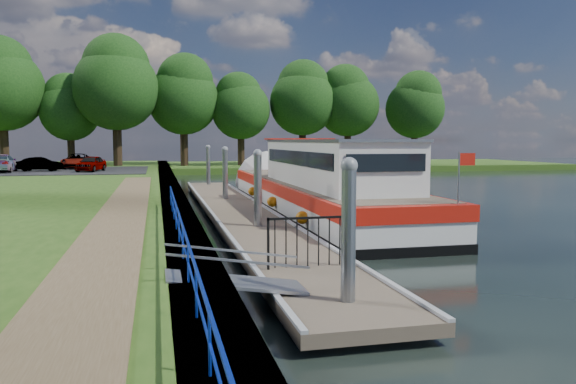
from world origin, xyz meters
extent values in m
plane|color=black|center=(0.00, 0.00, 0.00)|extent=(160.00, 160.00, 0.00)
cube|color=#473D2D|center=(-2.55, 15.00, 0.39)|extent=(1.10, 90.00, 0.78)
cube|color=#2C4D16|center=(12.00, 52.00, 0.30)|extent=(60.00, 18.00, 0.60)
cube|color=brown|center=(-4.40, 8.00, 0.80)|extent=(1.60, 40.00, 0.05)
cube|color=black|center=(-11.00, 38.00, 0.81)|extent=(14.00, 12.00, 0.06)
cube|color=#0C2DBF|center=(-2.75, 3.00, 1.48)|extent=(0.04, 18.00, 0.04)
cube|color=#0C2DBF|center=(-2.75, 3.00, 1.12)|extent=(0.03, 18.00, 0.03)
cylinder|color=#0C2DBF|center=(-2.75, -4.00, 1.14)|extent=(0.04, 0.04, 0.72)
cylinder|color=#0C2DBF|center=(-2.75, -2.00, 1.14)|extent=(0.04, 0.04, 0.72)
cylinder|color=#0C2DBF|center=(-2.75, 0.00, 1.14)|extent=(0.04, 0.04, 0.72)
cylinder|color=#0C2DBF|center=(-2.75, 2.00, 1.14)|extent=(0.04, 0.04, 0.72)
cylinder|color=#0C2DBF|center=(-2.75, 4.00, 1.14)|extent=(0.04, 0.04, 0.72)
cylinder|color=#0C2DBF|center=(-2.75, 6.00, 1.14)|extent=(0.04, 0.04, 0.72)
cylinder|color=#0C2DBF|center=(-2.75, 8.00, 1.14)|extent=(0.04, 0.04, 0.72)
cylinder|color=#0C2DBF|center=(-2.75, 10.00, 1.14)|extent=(0.04, 0.04, 0.72)
cylinder|color=#0C2DBF|center=(-2.75, 12.00, 1.14)|extent=(0.04, 0.04, 0.72)
cube|color=brown|center=(0.00, 13.00, 0.28)|extent=(2.50, 30.00, 0.24)
cube|color=#9EA0A3|center=(0.00, 1.00, 0.05)|extent=(2.30, 5.00, 0.30)
cube|color=#9EA0A3|center=(0.00, 9.00, 0.05)|extent=(2.30, 5.00, 0.30)
cube|color=#9EA0A3|center=(0.00, 17.00, 0.05)|extent=(2.30, 5.00, 0.30)
cube|color=#9EA0A3|center=(0.00, 25.00, 0.05)|extent=(2.30, 5.00, 0.30)
cube|color=#9EA0A3|center=(1.19, 13.00, 0.43)|extent=(0.12, 30.00, 0.06)
cube|color=#9EA0A3|center=(-1.19, 13.00, 0.43)|extent=(0.12, 30.00, 0.06)
cylinder|color=gray|center=(0.00, -0.50, 1.10)|extent=(0.26, 0.26, 3.40)
sphere|color=gray|center=(0.00, -0.50, 2.80)|extent=(0.30, 0.30, 0.30)
cylinder|color=gray|center=(0.00, 8.50, 1.10)|extent=(0.26, 0.26, 3.40)
sphere|color=gray|center=(0.00, 8.50, 2.80)|extent=(0.30, 0.30, 0.30)
cylinder|color=gray|center=(0.00, 17.50, 1.10)|extent=(0.26, 0.26, 3.40)
sphere|color=gray|center=(0.00, 17.50, 2.80)|extent=(0.30, 0.30, 0.30)
cylinder|color=gray|center=(0.00, 26.50, 1.10)|extent=(0.26, 0.26, 3.40)
sphere|color=gray|center=(0.00, 26.50, 2.80)|extent=(0.30, 0.30, 0.30)
cube|color=#A5A8AD|center=(-1.85, 0.50, 0.60)|extent=(2.58, 1.00, 0.43)
cube|color=#A5A8AD|center=(-1.85, 0.02, 1.10)|extent=(2.58, 0.04, 0.41)
cube|color=#A5A8AD|center=(-1.85, 0.98, 1.10)|extent=(2.58, 0.04, 0.41)
cube|color=black|center=(-0.90, 2.20, 0.98)|extent=(0.05, 0.05, 1.15)
cube|color=black|center=(0.90, 2.20, 0.98)|extent=(0.05, 0.05, 1.15)
cube|color=black|center=(0.00, 2.20, 1.52)|extent=(1.85, 0.05, 0.05)
cube|color=black|center=(-0.75, 2.20, 0.98)|extent=(0.02, 0.02, 1.10)
cube|color=black|center=(-0.50, 2.20, 0.98)|extent=(0.02, 0.02, 1.10)
cube|color=black|center=(-0.25, 2.20, 0.98)|extent=(0.02, 0.02, 1.10)
cube|color=black|center=(0.00, 2.20, 0.98)|extent=(0.02, 0.02, 1.10)
cube|color=black|center=(0.25, 2.20, 0.98)|extent=(0.02, 0.02, 1.10)
cube|color=black|center=(0.50, 2.20, 0.98)|extent=(0.02, 0.02, 1.10)
cube|color=black|center=(0.75, 2.20, 0.98)|extent=(0.02, 0.02, 1.10)
cube|color=black|center=(3.60, 14.34, 0.02)|extent=(4.00, 20.00, 0.55)
cube|color=silver|center=(3.60, 14.34, 0.62)|extent=(3.96, 19.90, 0.65)
cube|color=red|center=(3.60, 14.34, 1.18)|extent=(4.04, 20.00, 0.48)
cube|color=brown|center=(3.60, 14.34, 1.42)|extent=(3.68, 19.20, 0.04)
cone|color=silver|center=(3.60, 24.74, 0.55)|extent=(4.00, 1.50, 4.00)
cube|color=silver|center=(3.60, 11.84, 2.30)|extent=(3.00, 11.00, 1.75)
cube|color=gray|center=(3.60, 11.84, 3.22)|extent=(3.10, 11.20, 0.10)
cube|color=black|center=(2.08, 11.84, 2.55)|extent=(0.04, 10.00, 0.55)
cube|color=black|center=(5.12, 11.84, 2.55)|extent=(0.04, 10.00, 0.55)
cube|color=black|center=(3.60, 17.39, 2.55)|extent=(2.60, 0.04, 0.55)
cube|color=black|center=(3.60, 6.29, 2.55)|extent=(2.60, 0.04, 0.55)
cube|color=red|center=(3.60, 17.04, 3.30)|extent=(3.20, 1.60, 0.06)
cylinder|color=gray|center=(5.10, 4.64, 2.15)|extent=(0.05, 0.05, 1.50)
cube|color=red|center=(5.35, 4.64, 2.70)|extent=(0.50, 0.02, 0.35)
sphere|color=orange|center=(1.48, 8.34, 0.65)|extent=(0.44, 0.44, 0.44)
sphere|color=orange|center=(1.48, 13.34, 0.65)|extent=(0.44, 0.44, 0.44)
sphere|color=orange|center=(1.48, 18.34, 0.65)|extent=(0.44, 0.44, 0.44)
imported|color=#594C47|center=(2.40, 8.39, 2.30)|extent=(0.53, 0.70, 1.72)
cylinder|color=#332316|center=(-17.49, 49.36, 2.70)|extent=(0.83, 0.83, 4.21)
sphere|color=#143610|center=(-17.49, 49.36, 8.08)|extent=(7.95, 7.95, 7.95)
cylinder|color=#332316|center=(-11.50, 49.87, 2.15)|extent=(0.70, 0.70, 3.10)
sphere|color=#143610|center=(-11.50, 49.87, 6.11)|extent=(5.85, 5.85, 5.85)
sphere|color=#143610|center=(-11.67, 50.04, 7.57)|extent=(4.65, 4.65, 4.65)
cylinder|color=#332316|center=(-6.89, 47.36, 2.75)|extent=(0.84, 0.84, 4.29)
sphere|color=#143610|center=(-6.89, 47.36, 8.23)|extent=(8.10, 8.10, 8.10)
sphere|color=#143610|center=(-6.84, 47.51, 10.25)|extent=(6.44, 6.44, 6.44)
cylinder|color=#332316|center=(-0.41, 49.36, 2.52)|extent=(0.79, 0.79, 3.83)
sphere|color=#143610|center=(-0.41, 49.36, 7.42)|extent=(7.24, 7.24, 7.24)
sphere|color=#143610|center=(-0.22, 49.13, 9.23)|extent=(5.75, 5.75, 5.75)
cylinder|color=#332316|center=(5.49, 49.09, 2.23)|extent=(0.72, 0.72, 3.26)
sphere|color=#143610|center=(5.49, 49.09, 6.40)|extent=(6.16, 6.16, 6.16)
sphere|color=#143610|center=(5.30, 49.34, 7.93)|extent=(4.89, 4.89, 4.89)
cylinder|color=#332316|center=(12.25, 49.38, 2.49)|extent=(0.78, 0.78, 3.77)
sphere|color=#143610|center=(12.25, 49.38, 7.31)|extent=(7.13, 7.13, 7.13)
sphere|color=#143610|center=(12.38, 49.62, 9.09)|extent=(5.66, 5.66, 5.66)
cylinder|color=#332316|center=(17.42, 49.40, 2.42)|extent=(0.77, 0.77, 3.65)
sphere|color=#143610|center=(17.42, 49.40, 7.09)|extent=(6.89, 6.89, 6.89)
sphere|color=#143610|center=(17.07, 49.41, 8.81)|extent=(5.47, 5.47, 5.47)
cylinder|color=#332316|center=(24.52, 47.52, 2.30)|extent=(0.74, 0.74, 3.41)
sphere|color=#143610|center=(24.52, 47.52, 6.66)|extent=(6.43, 6.43, 6.43)
sphere|color=#143610|center=(24.75, 47.30, 8.26)|extent=(5.11, 5.11, 5.11)
imported|color=#999999|center=(-8.18, 36.08, 1.44)|extent=(2.29, 3.82, 1.22)
imported|color=#999999|center=(-12.06, 37.25, 1.38)|extent=(3.41, 1.53, 1.09)
imported|color=#999999|center=(-14.69, 36.70, 1.51)|extent=(2.27, 4.77, 1.34)
imported|color=#999999|center=(-9.80, 41.06, 1.47)|extent=(2.36, 4.66, 1.26)
camera|label=1|loc=(-3.25, -9.70, 3.24)|focal=35.00mm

